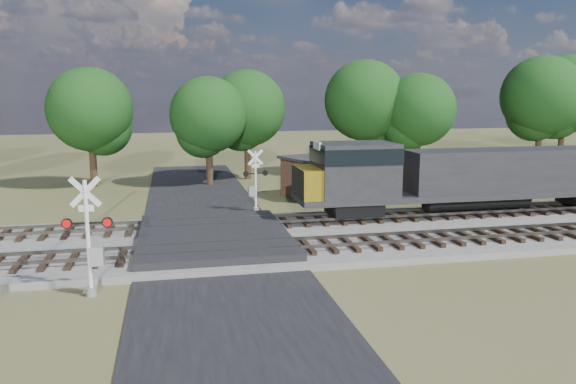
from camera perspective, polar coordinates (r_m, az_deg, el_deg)
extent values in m
plane|color=#444926|center=(26.76, -7.45, -5.60)|extent=(160.00, 160.00, 0.00)
cube|color=gray|center=(29.63, 12.16, -3.91)|extent=(140.00, 10.00, 0.30)
cube|color=black|center=(26.75, -7.46, -5.52)|extent=(7.00, 60.00, 0.08)
cube|color=#262628|center=(27.16, -7.55, -4.68)|extent=(7.00, 9.00, 0.62)
cube|color=black|center=(24.97, -2.51, -5.74)|extent=(44.00, 2.60, 0.18)
cube|color=#514D46|center=(26.72, 14.99, -4.66)|extent=(140.00, 0.08, 0.15)
cube|color=#514D46|center=(27.96, 13.67, -3.95)|extent=(140.00, 0.08, 0.15)
cube|color=black|center=(29.76, -4.09, -3.17)|extent=(44.00, 2.60, 0.18)
cube|color=#514D46|center=(31.13, 10.86, -2.43)|extent=(140.00, 0.08, 0.15)
cube|color=#514D46|center=(32.42, 9.89, -1.90)|extent=(140.00, 0.08, 0.15)
cylinder|color=silver|center=(21.02, -19.64, -4.51)|extent=(0.15, 0.15, 4.21)
cylinder|color=#95999B|center=(21.57, -19.33, -9.53)|extent=(0.38, 0.38, 0.32)
cube|color=silver|center=(20.68, -19.91, 0.01)|extent=(1.10, 0.11, 1.10)
cube|color=silver|center=(20.68, -19.91, 0.01)|extent=(1.10, 0.11, 1.10)
cube|color=silver|center=(20.78, -19.82, -1.56)|extent=(0.53, 0.07, 0.23)
cube|color=black|center=(20.89, -19.73, -2.98)|extent=(1.68, 0.17, 0.06)
cylinder|color=red|center=(21.04, -21.56, -3.00)|extent=(0.38, 0.13, 0.38)
cylinder|color=red|center=(20.76, -17.88, -2.95)|extent=(0.38, 0.13, 0.38)
cube|color=#95999B|center=(21.13, -18.84, -6.17)|extent=(0.49, 0.35, 0.68)
cylinder|color=silver|center=(34.08, -3.31, 1.04)|extent=(0.13, 0.13, 3.73)
cylinder|color=#95999B|center=(34.39, -3.28, -1.79)|extent=(0.34, 0.34, 0.28)
cube|color=silver|center=(33.88, -3.33, 3.54)|extent=(0.97, 0.13, 0.98)
cube|color=silver|center=(33.88, -3.33, 3.54)|extent=(0.97, 0.13, 0.98)
cube|color=silver|center=(33.94, -3.32, 2.68)|extent=(0.47, 0.07, 0.20)
cube|color=black|center=(34.00, -3.31, 1.90)|extent=(1.49, 0.19, 0.06)
cylinder|color=red|center=(34.15, -2.33, 1.94)|extent=(0.34, 0.12, 0.34)
cylinder|color=red|center=(33.87, -4.31, 1.85)|extent=(0.34, 0.12, 0.34)
cube|color=#95999B|center=(34.12, -3.68, 0.10)|extent=(0.44, 0.32, 0.61)
cube|color=#462D1E|center=(38.99, 3.07, 1.39)|extent=(4.89, 4.89, 2.66)
cube|color=#2B2B2E|center=(38.80, 3.09, 3.48)|extent=(5.38, 5.38, 0.19)
cylinder|color=black|center=(45.98, -19.21, 3.36)|extent=(0.56, 0.56, 4.58)
sphere|color=#173A12|center=(45.73, -19.48, 7.92)|extent=(6.41, 6.41, 6.41)
cylinder|color=black|center=(44.42, -7.99, 3.39)|extent=(0.56, 0.56, 4.24)
sphere|color=#173A12|center=(44.16, -8.10, 7.76)|extent=(5.93, 5.93, 5.93)
cylinder|color=black|center=(47.43, -4.13, 4.07)|extent=(0.56, 0.56, 4.56)
sphere|color=#173A12|center=(47.19, -4.18, 8.48)|extent=(6.39, 6.39, 6.39)
cylinder|color=black|center=(50.13, 7.72, 4.60)|extent=(0.56, 0.56, 5.04)
sphere|color=#173A12|center=(49.92, 7.83, 9.21)|extent=(7.05, 7.05, 7.05)
cylinder|color=black|center=(49.91, 13.00, 4.07)|extent=(0.56, 0.56, 4.44)
sphere|color=#173A12|center=(49.68, 13.17, 8.15)|extent=(6.22, 6.22, 6.22)
cylinder|color=black|center=(57.75, 24.10, 4.66)|extent=(0.56, 0.56, 5.31)
sphere|color=#173A12|center=(57.57, 24.40, 8.87)|extent=(7.43, 7.43, 7.43)
cylinder|color=black|center=(60.83, 26.00, 4.79)|extent=(0.56, 0.56, 5.41)
sphere|color=#173A12|center=(60.66, 26.32, 8.86)|extent=(7.57, 7.57, 7.57)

